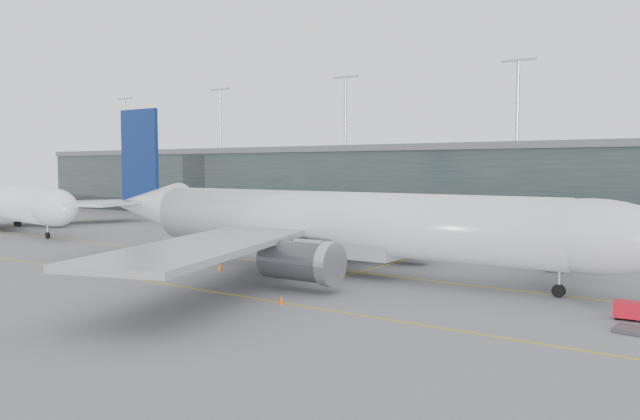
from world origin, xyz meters
The scene contains 16 objects.
ground centered at (0.00, 0.00, 0.00)m, with size 320.00×320.00×0.00m, color #56565B.
taxiline_a centered at (0.00, -4.00, 0.01)m, with size 160.00×0.25×0.02m, color #BF9712.
taxiline_b centered at (0.00, -20.00, 0.01)m, with size 160.00×0.25×0.02m, color #BF9712.
taxiline_lead_main centered at (5.00, 20.00, 0.01)m, with size 0.25×60.00×0.02m, color #BF9712.
taxiline_lead_adj centered at (-75.00, 20.00, 0.01)m, with size 0.25×60.00×0.02m, color #BF9712.
terminal centered at (0.00, 58.00, 7.62)m, with size 240.00×36.00×29.00m.
main_aircraft centered at (2.82, -5.40, 5.21)m, with size 66.04×62.19×18.55m.
jet_bridge centered at (20.40, 21.30, 4.35)m, with size 11.04×43.94×5.81m.
gse_cart centered at (31.81, -10.04, 0.75)m, with size 2.02×1.34×1.34m.
baggage_dolly centered at (32.85, -13.61, 0.16)m, with size 2.69×2.15×0.27m, color #343439.
uld_a centered at (-4.32, 9.56, 1.05)m, with size 2.71×2.48×1.99m.
uld_b centered at (-3.14, 11.74, 0.96)m, with size 2.11×1.73×1.83m.
uld_c centered at (-0.92, 10.24, 1.01)m, with size 2.14×1.72×1.92m.
cone_wing_stbd centered at (7.88, -20.47, 0.38)m, with size 0.47×0.47×0.75m, color #D74D0B.
cone_wing_port centered at (8.89, 10.91, 0.36)m, with size 0.46×0.46×0.73m, color red.
cone_tail centered at (-7.59, -11.56, 0.40)m, with size 0.50×0.50×0.80m, color orange.
Camera 1 is at (39.03, -59.42, 11.13)m, focal length 35.00 mm.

